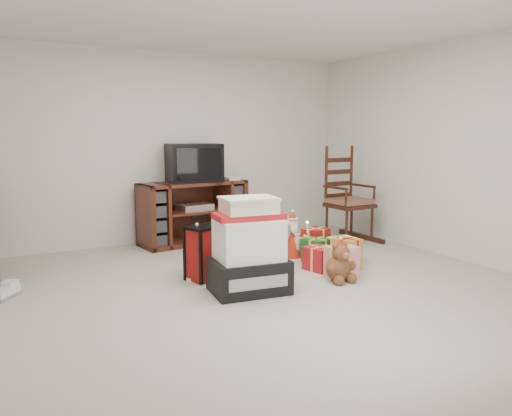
{
  "coord_description": "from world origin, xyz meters",
  "views": [
    {
      "loc": [
        -2.26,
        -3.91,
        1.46
      ],
      "look_at": [
        0.2,
        0.6,
        0.68
      ],
      "focal_mm": 35.0,
      "sensor_mm": 36.0,
      "label": 1
    }
  ],
  "objects_px": {
    "rocking_chair": "(346,207)",
    "mrs_claus_figurine": "(198,258)",
    "teddy_bear": "(339,264)",
    "gift_cluster": "(326,253)",
    "gift_pile": "(249,252)",
    "santa_figurine": "(292,241)",
    "red_suitcase": "(208,251)",
    "tv_stand": "(194,212)",
    "crt_television": "(194,163)"
  },
  "relations": [
    {
      "from": "red_suitcase",
      "to": "mrs_claus_figurine",
      "type": "distance_m",
      "value": 0.12
    },
    {
      "from": "tv_stand",
      "to": "gift_pile",
      "type": "height_order",
      "value": "gift_pile"
    },
    {
      "from": "tv_stand",
      "to": "rocking_chair",
      "type": "xyz_separation_m",
      "value": [
        1.9,
        -0.82,
        0.04
      ]
    },
    {
      "from": "gift_pile",
      "to": "santa_figurine",
      "type": "distance_m",
      "value": 1.26
    },
    {
      "from": "mrs_claus_figurine",
      "to": "rocking_chair",
      "type": "bearing_deg",
      "value": 17.27
    },
    {
      "from": "rocking_chair",
      "to": "mrs_claus_figurine",
      "type": "height_order",
      "value": "rocking_chair"
    },
    {
      "from": "red_suitcase",
      "to": "gift_cluster",
      "type": "height_order",
      "value": "red_suitcase"
    },
    {
      "from": "mrs_claus_figurine",
      "to": "crt_television",
      "type": "xyz_separation_m",
      "value": [
        0.61,
        1.6,
        0.85
      ]
    },
    {
      "from": "gift_cluster",
      "to": "crt_television",
      "type": "relative_size",
      "value": 1.53
    },
    {
      "from": "crt_television",
      "to": "santa_figurine",
      "type": "bearing_deg",
      "value": -60.2
    },
    {
      "from": "red_suitcase",
      "to": "teddy_bear",
      "type": "height_order",
      "value": "red_suitcase"
    },
    {
      "from": "gift_pile",
      "to": "gift_cluster",
      "type": "bearing_deg",
      "value": 27.27
    },
    {
      "from": "rocking_chair",
      "to": "red_suitcase",
      "type": "distance_m",
      "value": 2.53
    },
    {
      "from": "teddy_bear",
      "to": "gift_cluster",
      "type": "relative_size",
      "value": 0.35
    },
    {
      "from": "rocking_chair",
      "to": "mrs_claus_figurine",
      "type": "xyz_separation_m",
      "value": [
        -2.5,
        -0.78,
        -0.24
      ]
    },
    {
      "from": "gift_pile",
      "to": "red_suitcase",
      "type": "distance_m",
      "value": 0.61
    },
    {
      "from": "rocking_chair",
      "to": "mrs_claus_figurine",
      "type": "distance_m",
      "value": 2.62
    },
    {
      "from": "santa_figurine",
      "to": "mrs_claus_figurine",
      "type": "distance_m",
      "value": 1.24
    },
    {
      "from": "teddy_bear",
      "to": "mrs_claus_figurine",
      "type": "xyz_separation_m",
      "value": [
        -1.19,
        0.74,
        0.04
      ]
    },
    {
      "from": "santa_figurine",
      "to": "mrs_claus_figurine",
      "type": "bearing_deg",
      "value": -172.02
    },
    {
      "from": "red_suitcase",
      "to": "crt_television",
      "type": "bearing_deg",
      "value": 49.46
    },
    {
      "from": "gift_pile",
      "to": "santa_figurine",
      "type": "height_order",
      "value": "gift_pile"
    },
    {
      "from": "gift_pile",
      "to": "teddy_bear",
      "type": "height_order",
      "value": "gift_pile"
    },
    {
      "from": "rocking_chair",
      "to": "santa_figurine",
      "type": "bearing_deg",
      "value": -156.84
    },
    {
      "from": "rocking_chair",
      "to": "gift_cluster",
      "type": "distance_m",
      "value": 1.44
    },
    {
      "from": "teddy_bear",
      "to": "santa_figurine",
      "type": "distance_m",
      "value": 0.92
    },
    {
      "from": "santa_figurine",
      "to": "gift_pile",
      "type": "bearing_deg",
      "value": -141.27
    },
    {
      "from": "tv_stand",
      "to": "rocking_chair",
      "type": "height_order",
      "value": "rocking_chair"
    },
    {
      "from": "tv_stand",
      "to": "santa_figurine",
      "type": "bearing_deg",
      "value": -72.96
    },
    {
      "from": "gift_pile",
      "to": "crt_television",
      "type": "distance_m",
      "value": 2.33
    },
    {
      "from": "rocking_chair",
      "to": "crt_television",
      "type": "distance_m",
      "value": 2.14
    },
    {
      "from": "rocking_chair",
      "to": "gift_pile",
      "type": "xyz_separation_m",
      "value": [
        -2.23,
        -1.38,
        -0.08
      ]
    },
    {
      "from": "tv_stand",
      "to": "teddy_bear",
      "type": "bearing_deg",
      "value": -82.71
    },
    {
      "from": "red_suitcase",
      "to": "crt_television",
      "type": "xyz_separation_m",
      "value": [
        0.51,
        1.62,
        0.79
      ]
    },
    {
      "from": "rocking_chair",
      "to": "gift_cluster",
      "type": "height_order",
      "value": "rocking_chair"
    },
    {
      "from": "teddy_bear",
      "to": "rocking_chair",
      "type": "bearing_deg",
      "value": 49.4
    },
    {
      "from": "santa_figurine",
      "to": "gift_cluster",
      "type": "xyz_separation_m",
      "value": [
        0.23,
        -0.34,
        -0.09
      ]
    },
    {
      "from": "red_suitcase",
      "to": "santa_figurine",
      "type": "height_order",
      "value": "red_suitcase"
    },
    {
      "from": "red_suitcase",
      "to": "crt_television",
      "type": "distance_m",
      "value": 1.88
    },
    {
      "from": "teddy_bear",
      "to": "tv_stand",
      "type": "bearing_deg",
      "value": 104.44
    },
    {
      "from": "rocking_chair",
      "to": "mrs_claus_figurine",
      "type": "bearing_deg",
      "value": -165.09
    },
    {
      "from": "tv_stand",
      "to": "rocking_chair",
      "type": "relative_size",
      "value": 1.11
    },
    {
      "from": "santa_figurine",
      "to": "gift_cluster",
      "type": "relative_size",
      "value": 0.51
    },
    {
      "from": "santa_figurine",
      "to": "red_suitcase",
      "type": "bearing_deg",
      "value": -169.93
    },
    {
      "from": "tv_stand",
      "to": "teddy_bear",
      "type": "relative_size",
      "value": 3.83
    },
    {
      "from": "rocking_chair",
      "to": "tv_stand",
      "type": "bearing_deg",
      "value": 154.33
    },
    {
      "from": "rocking_chair",
      "to": "gift_cluster",
      "type": "relative_size",
      "value": 1.19
    },
    {
      "from": "rocking_chair",
      "to": "mrs_claus_figurine",
      "type": "relative_size",
      "value": 2.39
    },
    {
      "from": "tv_stand",
      "to": "red_suitcase",
      "type": "relative_size",
      "value": 2.31
    },
    {
      "from": "teddy_bear",
      "to": "crt_television",
      "type": "height_order",
      "value": "crt_television"
    }
  ]
}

